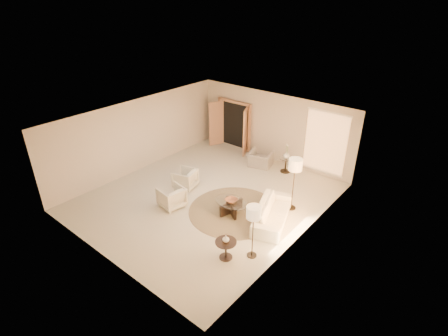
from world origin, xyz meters
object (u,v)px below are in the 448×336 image
Objects in this scene: end_vase at (226,239)px; side_table at (286,163)px; floor_lamp_far at (254,215)px; sofa at (273,212)px; coffee_table at (231,206)px; floor_lamp_near at (295,167)px; bowl at (231,200)px; accent_chair at (260,157)px; armchair_right at (172,196)px; armchair_left at (185,178)px; side_vase at (287,155)px; end_table at (226,247)px.

side_table is at bearing 103.95° from end_vase.
floor_lamp_far is at bearing -69.35° from side_table.
sofa is 1.33m from coffee_table.
floor_lamp_near is 4.62× the size of bowl.
end_vase reaches higher than coffee_table.
armchair_right is at bearing 68.47° from accent_chair.
accent_chair is 3.33m from floor_lamp_near.
end_vase is at bearing 46.03° from armchair_left.
floor_lamp_far reaches higher than end_vase.
coffee_table is (1.17, -3.34, -0.14)m from accent_chair.
sofa is 11.42× the size of end_vase.
floor_lamp_far is at bearing -69.35° from side_vase.
sofa is at bearing -66.13° from side_table.
sofa is 3.81× the size of end_table.
coffee_table is 0.95× the size of floor_lamp_far.
floor_lamp_far is at bearing 45.95° from end_vase.
armchair_left reaches higher than bowl.
accent_chair reaches higher than bowl.
end_table is at bearing -134.05° from floor_lamp_far.
side_table is 2.82m from floor_lamp_near.
sofa reaches higher than coffee_table.
sofa is at bearing 88.45° from end_table.
armchair_left is 1.95× the size of bowl.
side_vase is at bearing 110.65° from floor_lamp_far.
side_table is (1.04, 0.23, -0.04)m from accent_chair.
armchair_right is 1.98× the size of bowl.
floor_lamp_near is (3.66, 1.22, 1.14)m from armchair_left.
coffee_table is 2.10m from end_table.
end_table is 0.26m from end_vase.
coffee_table is 0.20m from bowl.
end_vase is at bearing 158.32° from sofa.
armchair_right is 4.30m from accent_chair.
coffee_table is 3.57m from side_table.
end_vase is (-0.49, -0.51, -0.70)m from floor_lamp_far.
armchair_left is 1.31× the size of end_table.
side_vase reaches higher than side_table.
floor_lamp_far is at bearing -36.01° from bowl.
sofa is 5.64× the size of bowl.
accent_chair is 1.11m from side_vase.
bowl is at bearing -132.64° from floor_lamp_near.
floor_lamp_far is at bearing 45.95° from end_table.
side_vase is at bearing 178.91° from accent_chair.
side_table reaches higher than end_table.
end_table is 5.46m from side_table.
side_vase reaches higher than sofa.
coffee_table is 2.34m from floor_lamp_far.
bowl is (-1.25, -0.46, 0.15)m from sofa.
armchair_left is 0.48× the size of floor_lamp_far.
bowl is at bearing 69.42° from armchair_left.
end_table is at bearing 153.43° from end_vase.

